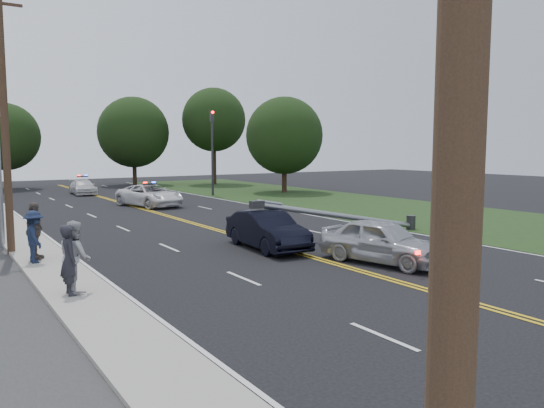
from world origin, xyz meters
TOP-DOWN VIEW (x-y plane):
  - ground at (0.00, 0.00)m, footprint 120.00×120.00m
  - sidewalk at (-8.40, 10.00)m, footprint 1.80×70.00m
  - grass_verge at (13.50, 10.00)m, footprint 12.00×80.00m
  - centerline_yellow at (0.00, 10.00)m, footprint 0.36×80.00m
  - traffic_signal at (8.30, 30.00)m, footprint 0.28×0.41m
  - fallen_streetlight at (4.19, 8.00)m, footprint 9.36×0.44m
  - utility_pole_mid at (-9.20, 12.00)m, footprint 1.60×0.28m
  - tree_6 at (-5.34, 46.79)m, footprint 6.45×6.45m
  - tree_7 at (6.82, 45.54)m, footprint 7.46×7.46m
  - tree_8 at (14.56, 42.09)m, footprint 6.86×6.86m
  - tree_9 at (15.11, 29.33)m, footprint 6.86×6.86m
  - crashed_sedan at (-0.49, 7.68)m, footprint 1.95×4.71m
  - waiting_sedan at (1.49, 3.30)m, footprint 2.85×4.82m
  - emergency_a at (0.96, 24.91)m, footprint 3.71×5.83m
  - emergency_b at (-0.61, 36.93)m, footprint 2.01×4.46m
  - bystander_a at (-8.66, 4.61)m, footprint 0.46×0.70m
  - bystander_b at (-8.46, 4.81)m, footprint 0.83×1.02m
  - bystander_c at (-8.78, 9.37)m, footprint 0.75×1.20m
  - bystander_d at (-8.68, 9.91)m, footprint 1.03×1.27m

SIDE VIEW (x-z plane):
  - ground at x=0.00m, z-range 0.00..0.00m
  - grass_verge at x=13.50m, z-range 0.00..0.01m
  - centerline_yellow at x=0.00m, z-range 0.01..0.01m
  - sidewalk at x=-8.40m, z-range 0.00..0.12m
  - emergency_b at x=-0.61m, z-range 0.00..1.27m
  - emergency_a at x=0.96m, z-range 0.00..1.50m
  - crashed_sedan at x=-0.49m, z-range 0.00..1.52m
  - waiting_sedan at x=1.49m, z-range 0.00..1.54m
  - fallen_streetlight at x=4.19m, z-range -0.04..1.88m
  - bystander_c at x=-8.78m, z-range 0.12..1.91m
  - bystander_a at x=-8.66m, z-range 0.12..2.01m
  - bystander_b at x=-8.46m, z-range 0.12..2.07m
  - bystander_d at x=-8.68m, z-range 0.12..2.13m
  - traffic_signal at x=8.30m, z-range 0.68..7.73m
  - tree_6 at x=-5.34m, z-range 0.90..9.16m
  - tree_9 at x=15.11m, z-range 0.81..9.31m
  - utility_pole_mid at x=-9.20m, z-range 0.08..10.08m
  - tree_7 at x=6.82m, z-range 0.93..10.28m
  - tree_8 at x=14.56m, z-range 1.77..12.18m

